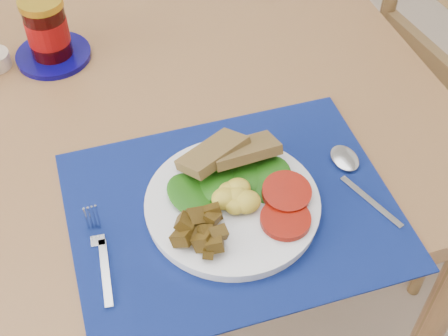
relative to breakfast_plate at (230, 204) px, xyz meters
name	(u,v)px	position (x,y,z in m)	size (l,w,h in m)	color
table	(59,154)	(-0.23, 0.29, -0.11)	(1.40, 0.90, 0.75)	brown
placemat	(232,209)	(0.01, 0.00, -0.02)	(0.49, 0.38, 0.00)	black
breakfast_plate	(230,204)	(0.00, 0.00, 0.00)	(0.26, 0.26, 0.06)	silver
fork	(101,252)	(-0.20, -0.01, -0.02)	(0.03, 0.16, 0.00)	#B2B5BA
spoon	(352,172)	(0.21, 0.01, -0.02)	(0.05, 0.18, 0.01)	#B2B5BA
jam_on_saucer	(48,33)	(-0.20, 0.47, 0.03)	(0.14, 0.14, 0.13)	#090554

